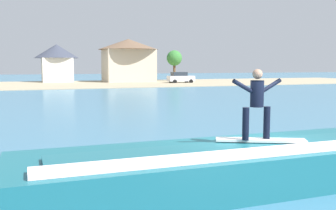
{
  "coord_description": "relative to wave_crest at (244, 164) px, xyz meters",
  "views": [
    {
      "loc": [
        -5.39,
        -8.06,
        2.87
      ],
      "look_at": [
        -0.5,
        5.13,
        1.42
      ],
      "focal_mm": 40.69,
      "sensor_mm": 36.0,
      "label": 1
    }
  ],
  "objects": [
    {
      "name": "ground_plane",
      "position": [
        0.5,
        0.22,
        -0.49
      ],
      "size": [
        260.0,
        260.0,
        0.0
      ],
      "primitive_type": "plane",
      "color": "teal"
    },
    {
      "name": "wave_crest",
      "position": [
        0.0,
        0.0,
        0.0
      ],
      "size": [
        10.98,
        2.83,
        1.05
      ],
      "color": "#1A616E",
      "rests_on": "ground_plane"
    },
    {
      "name": "surfboard",
      "position": [
        0.38,
        -0.09,
        0.58
      ],
      "size": [
        2.09,
        1.29,
        0.06
      ],
      "color": "white",
      "rests_on": "wave_crest"
    },
    {
      "name": "surfer",
      "position": [
        0.24,
        -0.1,
        1.56
      ],
      "size": [
        1.34,
        0.32,
        1.69
      ],
      "color": "black",
      "rests_on": "surfboard"
    },
    {
      "name": "shoreline_bank",
      "position": [
        0.5,
        52.66,
        -0.45
      ],
      "size": [
        120.0,
        25.19,
        0.08
      ],
      "color": "tan",
      "rests_on": "ground_plane"
    },
    {
      "name": "car_far_shore",
      "position": [
        19.17,
        51.01,
        0.45
      ],
      "size": [
        4.44,
        2.12,
        1.86
      ],
      "color": "silver",
      "rests_on": "ground_plane"
    },
    {
      "name": "house_gabled_white",
      "position": [
        12.13,
        58.17,
        3.89
      ],
      "size": [
        10.56,
        10.56,
        7.6
      ],
      "color": "beige",
      "rests_on": "ground_plane"
    },
    {
      "name": "house_small_cottage",
      "position": [
        0.16,
        61.99,
        3.33
      ],
      "size": [
        7.65,
        7.65,
        6.64
      ],
      "color": "silver",
      "rests_on": "ground_plane"
    },
    {
      "name": "tree_tall_bare",
      "position": [
        21.54,
        59.91,
        3.78
      ],
      "size": [
        2.92,
        2.92,
        5.82
      ],
      "color": "brown",
      "rests_on": "ground_plane"
    },
    {
      "name": "tree_short_bushy",
      "position": [
        15.57,
        60.77,
        4.1
      ],
      "size": [
        2.22,
        2.22,
        5.94
      ],
      "color": "brown",
      "rests_on": "ground_plane"
    }
  ]
}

